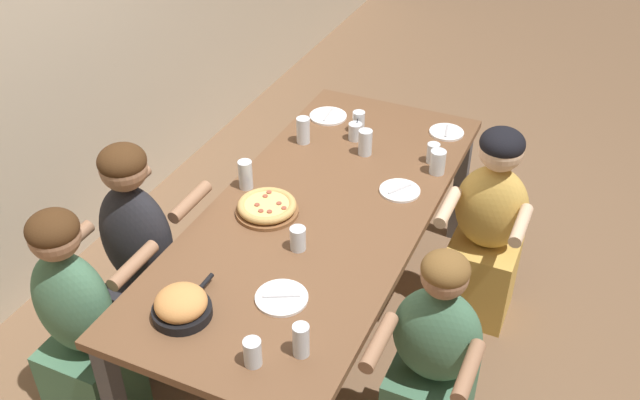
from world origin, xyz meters
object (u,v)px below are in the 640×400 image
at_px(drinking_glass_d, 433,154).
at_px(diner_near_midright, 487,234).
at_px(drinking_glass_a, 298,240).
at_px(drinking_glass_f, 303,131).
at_px(pizza_board_main, 267,207).
at_px(cocktail_glass_blue, 355,132).
at_px(empty_plate_c, 328,116).
at_px(drinking_glass_c, 245,175).
at_px(drinking_glass_b, 359,122).
at_px(empty_plate_a, 282,298).
at_px(drinking_glass_i, 301,342).
at_px(empty_plate_d, 400,191).
at_px(drinking_glass_e, 438,163).
at_px(diner_near_midleft, 432,368).
at_px(drinking_glass_g, 365,143).
at_px(diner_far_left, 81,331).
at_px(drinking_glass_h, 253,354).
at_px(diner_far_midleft, 142,265).
at_px(empty_plate_b, 447,132).
at_px(skillet_bowl, 181,305).

distance_m(drinking_glass_d, diner_near_midright, 0.49).
height_order(drinking_glass_a, drinking_glass_f, drinking_glass_f).
bearing_deg(pizza_board_main, cocktail_glass_blue, -8.65).
relative_size(empty_plate_c, drinking_glass_c, 1.44).
bearing_deg(drinking_glass_b, cocktail_glass_blue, -170.22).
height_order(empty_plate_a, drinking_glass_i, drinking_glass_i).
distance_m(empty_plate_d, drinking_glass_i, 1.13).
relative_size(drinking_glass_b, drinking_glass_e, 0.96).
xyz_separation_m(drinking_glass_c, diner_near_midleft, (-0.46, -1.10, -0.37)).
relative_size(pizza_board_main, empty_plate_c, 1.38).
relative_size(empty_plate_a, drinking_glass_d, 2.04).
bearing_deg(empty_plate_d, drinking_glass_g, 47.68).
bearing_deg(drinking_glass_e, drinking_glass_i, 175.74).
bearing_deg(diner_far_left, drinking_glass_a, 39.13).
height_order(drinking_glass_h, diner_far_midleft, diner_far_midleft).
height_order(drinking_glass_g, diner_near_midleft, diner_near_midleft).
bearing_deg(empty_plate_b, drinking_glass_c, 140.72).
height_order(drinking_glass_d, drinking_glass_i, drinking_glass_i).
bearing_deg(skillet_bowl, drinking_glass_a, -22.64).
bearing_deg(empty_plate_c, diner_near_midleft, -141.07).
bearing_deg(drinking_glass_h, drinking_glass_a, 11.70).
bearing_deg(empty_plate_c, diner_far_left, 167.41).
bearing_deg(diner_near_midleft, drinking_glass_i, 44.45).
xyz_separation_m(empty_plate_d, drinking_glass_b, (0.46, 0.40, 0.05)).
bearing_deg(drinking_glass_e, diner_near_midright, -97.31).
distance_m(drinking_glass_b, diner_near_midleft, 1.48).
bearing_deg(drinking_glass_c, diner_far_left, 161.58).
bearing_deg(drinking_glass_e, drinking_glass_h, 170.84).
xyz_separation_m(empty_plate_a, drinking_glass_e, (1.14, -0.30, 0.05)).
bearing_deg(drinking_glass_b, empty_plate_d, -139.08).
bearing_deg(diner_far_midleft, drinking_glass_c, 57.40).
xyz_separation_m(empty_plate_d, drinking_glass_e, (0.24, -0.11, 0.05)).
distance_m(drinking_glass_e, diner_near_midleft, 1.07).
bearing_deg(drinking_glass_d, drinking_glass_e, -150.57).
height_order(pizza_board_main, skillet_bowl, skillet_bowl).
xyz_separation_m(drinking_glass_d, diner_far_left, (-1.51, 1.06, -0.30)).
bearing_deg(drinking_glass_c, empty_plate_d, -68.66).
xyz_separation_m(drinking_glass_e, diner_near_midleft, (-0.97, -0.30, -0.35)).
distance_m(empty_plate_c, diner_far_midleft, 1.36).
bearing_deg(drinking_glass_i, drinking_glass_g, 11.90).
relative_size(drinking_glass_f, drinking_glass_h, 1.30).
height_order(empty_plate_d, diner_far_left, diner_far_left).
relative_size(drinking_glass_d, drinking_glass_e, 0.85).
bearing_deg(drinking_glass_a, diner_near_midright, -40.51).
bearing_deg(diner_far_midleft, empty_plate_d, 36.90).
relative_size(cocktail_glass_blue, drinking_glass_d, 1.12).
relative_size(pizza_board_main, diner_far_left, 0.25).
xyz_separation_m(pizza_board_main, drinking_glass_c, (0.14, 0.19, 0.04)).
xyz_separation_m(empty_plate_a, drinking_glass_d, (1.22, -0.25, 0.04)).
height_order(skillet_bowl, diner_far_midleft, diner_far_midleft).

